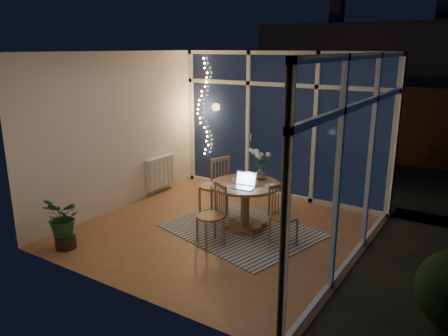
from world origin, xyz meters
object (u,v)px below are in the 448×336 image
Objects in this scene: flower_vase at (261,173)px; potted_plant at (64,222)px; dining_table at (245,206)px; chair_left at (213,185)px; chair_right at (284,216)px; laptop at (243,180)px; chair_front at (210,215)px.

potted_plant is at bearing -129.09° from flower_vase.
chair_left is at bearing 163.41° from dining_table.
dining_table is 2.57m from potted_plant.
chair_right is 0.76m from laptop.
chair_right is 1.12× the size of potted_plant.
chair_front reaches higher than chair_right.
chair_left reaches higher than dining_table.
laptop reaches higher than chair_right.
flower_vase is at bearing 50.91° from potted_plant.
chair_left is 2.36m from potted_plant.
chair_right is 0.97× the size of chair_front.
chair_front is 0.70m from laptop.
chair_right is (1.45, -0.41, -0.08)m from chair_left.
laptop reaches higher than flower_vase.
laptop is 1.51× the size of flower_vase.
flower_vase reaches higher than dining_table.
chair_left reaches higher than potted_plant.
chair_left reaches higher than chair_front.
chair_right is 2.67× the size of laptop.
flower_vase is (-0.64, 0.50, 0.39)m from chair_right.
laptop is (-0.65, -0.00, 0.40)m from chair_right.
chair_right is at bearing 92.40° from chair_left.
flower_vase is (0.09, 0.31, 0.46)m from dining_table.
chair_front is 1.99m from potted_plant.
chair_front is 1.14m from flower_vase.
flower_vase is (0.01, 0.51, -0.01)m from laptop.
potted_plant reaches higher than dining_table.
flower_vase is at bearing 114.96° from chair_left.
chair_right is at bearing -14.77° from dining_table.
laptop is at bearing 113.83° from chair_right.
chair_right is at bearing 62.04° from chair_front.
dining_table is at bearing 109.87° from chair_front.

